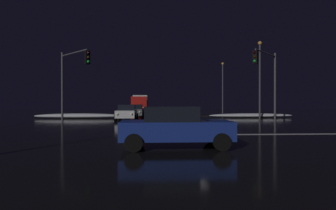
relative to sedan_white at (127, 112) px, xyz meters
The scene contains 14 objects.
ground 13.00m from the sedan_white, 71.01° to the right, with size 120.00×120.00×0.10m, color black.
stop_line_north 5.26m from the sedan_white, 35.62° to the right, with size 0.35×15.91×0.01m.
centre_line_ns 9.59m from the sedan_white, 63.78° to the left, with size 22.00×0.15×0.01m.
snow_bank_left_curb 7.01m from the sedan_white, 146.35° to the left, with size 9.93×1.50×0.57m.
snow_bank_right_curb 14.95m from the sedan_white, 17.26° to the left, with size 10.08×1.50×0.51m.
sedan_white is the anchor object (origin of this frame).
sedan_gray 5.59m from the sedan_white, 85.54° to the left, with size 2.02×4.33×1.57m.
sedan_red 11.58m from the sedan_white, 88.73° to the left, with size 2.02×4.33×1.57m.
box_truck 18.52m from the sedan_white, 88.96° to the left, with size 2.68×8.28×3.08m.
sedan_blue_crossing 16.62m from the sedan_white, 77.77° to the right, with size 4.33×2.02×1.57m.
traffic_signal_nw 6.67m from the sedan_white, 137.00° to the right, with size 3.24×3.24×6.20m.
traffic_signal_ne 13.65m from the sedan_white, 17.31° to the right, with size 3.36×3.36×6.35m.
streetlamp_right_far 23.99m from the sedan_white, 51.90° to the left, with size 0.44×0.44×8.81m.
streetlamp_right_near 15.38m from the sedan_white, 10.03° to the left, with size 0.44×0.44×8.68m.
Camera 1 is at (-1.49, -14.01, 1.69)m, focal length 28.04 mm.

